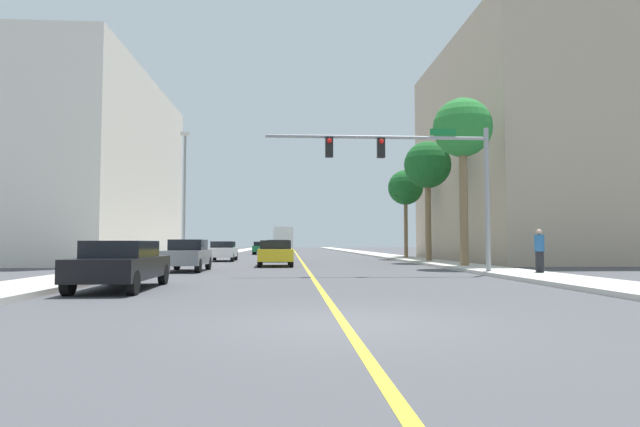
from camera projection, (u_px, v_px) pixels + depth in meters
The scene contains 19 objects.
ground at pixel (298, 256), 50.46m from camera, with size 192.00×192.00×0.00m, color #47474C.
sidewalk_left at pixel (211, 256), 49.96m from camera, with size 2.70×168.00×0.15m, color #B2ADA3.
sidewalk_right at pixel (384, 255), 50.96m from camera, with size 2.70×168.00×0.15m, color beige.
lane_marking_center at pixel (298, 256), 50.46m from camera, with size 0.16×144.00×0.01m, color yellow.
building_left_near at pixel (73, 170), 38.02m from camera, with size 11.44×21.11×13.37m, color silver.
building_right_near at pixel (527, 152), 39.17m from camera, with size 12.06×20.28×16.33m, color tan.
traffic_signal_mast at pixel (419, 165), 21.76m from camera, with size 9.43×0.36×6.05m.
street_lamp at pixel (184, 190), 32.90m from camera, with size 0.56×0.28×8.23m.
palm_near at pixel (463, 130), 27.37m from camera, with size 3.10×3.10×8.82m.
palm_mid at pixel (428, 166), 34.69m from camera, with size 3.13×3.13×7.96m.
palm_far at pixel (406, 188), 42.02m from camera, with size 2.83×2.83×7.08m.
car_green at pixel (261, 248), 58.57m from camera, with size 1.80×4.21×1.45m.
car_white at pixel (223, 251), 37.75m from camera, with size 1.94×4.64×1.43m.
car_gray at pixel (187, 255), 24.30m from camera, with size 1.77×3.85×1.48m.
car_silver at pixel (279, 250), 37.39m from camera, with size 1.89×4.48×1.53m.
car_yellow at pixel (275, 253), 29.39m from camera, with size 2.04×4.08×1.46m.
car_black at pixel (122, 264), 14.83m from camera, with size 1.89×4.60×1.39m.
delivery_truck at pixel (284, 240), 66.15m from camera, with size 2.40×7.14×3.27m.
pedestrian at pixel (539, 251), 20.73m from camera, with size 0.38×0.38×1.73m.
Camera 1 is at (-0.91, -8.65, 1.34)m, focal length 29.13 mm.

